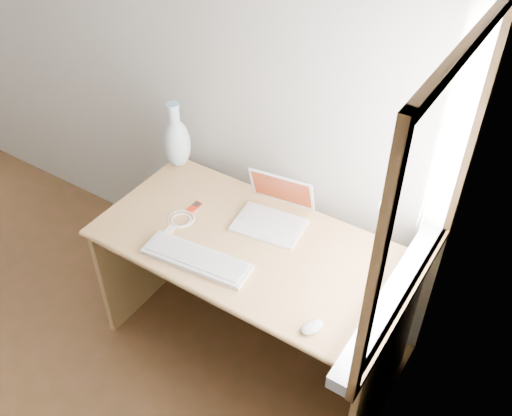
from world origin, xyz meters
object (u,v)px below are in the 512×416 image
Objects in this scene: desk at (261,265)px; external_keyboard at (197,259)px; laptop at (274,213)px; vase at (177,141)px.

external_keyboard reaches higher than desk.
desk is 0.40m from external_keyboard.
laptop reaches higher than external_keyboard.
external_keyboard is at bearing -117.78° from laptop.
vase is (-0.64, 0.20, 0.36)m from desk.
desk is at bearing 59.16° from external_keyboard.
external_keyboard is at bearing -45.08° from vase.
external_keyboard is (-0.14, -0.30, 0.22)m from desk.
desk is at bearing -100.80° from laptop.
vase reaches higher than desk.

